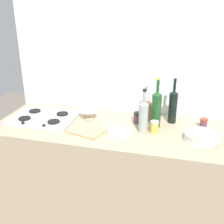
{
  "coord_description": "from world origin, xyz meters",
  "views": [
    {
      "loc": [
        0.48,
        -1.85,
        1.8
      ],
      "look_at": [
        0.0,
        0.0,
        1.02
      ],
      "focal_mm": 44.06,
      "sensor_mm": 36.0,
      "label": 1
    }
  ],
  "objects": [
    {
      "name": "stovetop_hob",
      "position": [
        -0.57,
        -0.01,
        0.91
      ],
      "size": [
        0.5,
        0.36,
        0.04
      ],
      "color": "#B2B2B7",
      "rests_on": "counter_block"
    },
    {
      "name": "butter_dish",
      "position": [
        0.09,
        -0.13,
        0.93
      ],
      "size": [
        0.16,
        0.1,
        0.06
      ],
      "primitive_type": "cube",
      "rotation": [
        0.0,
        0.0,
        -0.14
      ],
      "color": "white",
      "rests_on": "counter_block"
    },
    {
      "name": "counter_block",
      "position": [
        0.0,
        0.0,
        0.45
      ],
      "size": [
        1.8,
        0.7,
        0.9
      ],
      "primitive_type": "cube",
      "color": "tan",
      "rests_on": "ground"
    },
    {
      "name": "condiment_jar_front",
      "position": [
        0.32,
        -0.02,
        0.94
      ],
      "size": [
        0.06,
        0.06,
        0.09
      ],
      "color": "gold",
      "rests_on": "counter_block"
    },
    {
      "name": "condiment_jar_rear",
      "position": [
        0.18,
        0.12,
        0.94
      ],
      "size": [
        0.07,
        0.07,
        0.08
      ],
      "color": "#66384C",
      "rests_on": "counter_block"
    },
    {
      "name": "cutting_board",
      "position": [
        -0.16,
        -0.14,
        0.91
      ],
      "size": [
        0.28,
        0.23,
        0.02
      ],
      "primitive_type": "cube",
      "rotation": [
        0.0,
        0.0,
        -0.27
      ],
      "color": "tan",
      "rests_on": "counter_block"
    },
    {
      "name": "ground_plane",
      "position": [
        0.0,
        0.0,
        0.0
      ],
      "size": [
        6.0,
        6.0,
        0.0
      ],
      "primitive_type": "plane",
      "color": "#6B6056",
      "rests_on": "ground"
    },
    {
      "name": "mixing_bowl",
      "position": [
        -0.22,
        0.11,
        0.94
      ],
      "size": [
        0.14,
        0.14,
        0.06
      ],
      "color": "beige",
      "rests_on": "counter_block"
    },
    {
      "name": "condiment_jar_spare",
      "position": [
        0.68,
        0.16,
        0.94
      ],
      "size": [
        0.06,
        0.06,
        0.07
      ],
      "color": "#66384C",
      "rests_on": "counter_block"
    },
    {
      "name": "wine_bottle_leftmost",
      "position": [
        0.24,
        -0.03,
        1.03
      ],
      "size": [
        0.07,
        0.07,
        0.33
      ],
      "color": "gray",
      "rests_on": "counter_block"
    },
    {
      "name": "plate_stack",
      "position": [
        0.65,
        -0.07,
        0.93
      ],
      "size": [
        0.23,
        0.23,
        0.06
      ],
      "color": "silver",
      "rests_on": "counter_block"
    },
    {
      "name": "wine_bottle_mid_left",
      "position": [
        0.44,
        0.2,
        1.04
      ],
      "size": [
        0.07,
        0.07,
        0.36
      ],
      "color": "black",
      "rests_on": "counter_block"
    },
    {
      "name": "wine_bottle_mid_right",
      "position": [
        0.32,
        0.09,
        1.05
      ],
      "size": [
        0.07,
        0.07,
        0.38
      ],
      "color": "#19471E",
      "rests_on": "counter_block"
    },
    {
      "name": "backsplash_panel",
      "position": [
        0.0,
        0.38,
        1.15
      ],
      "size": [
        1.9,
        0.06,
        2.29
      ],
      "primitive_type": "cube",
      "color": "silver",
      "rests_on": "ground"
    },
    {
      "name": "utensil_crock",
      "position": [
        0.23,
        0.22,
        0.97
      ],
      "size": [
        0.1,
        0.1,
        0.31
      ],
      "color": "#996B4C",
      "rests_on": "counter_block"
    }
  ]
}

